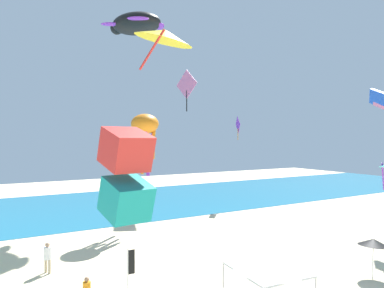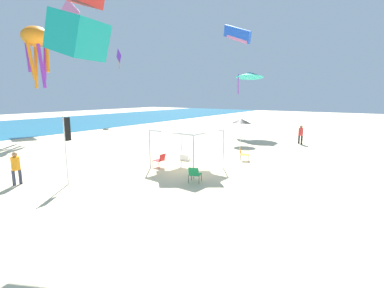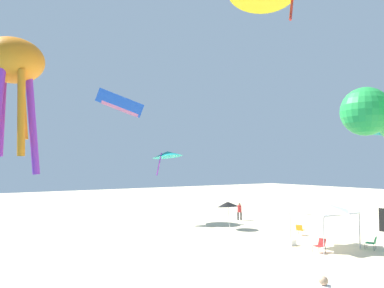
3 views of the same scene
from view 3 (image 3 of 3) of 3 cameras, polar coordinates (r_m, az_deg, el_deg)
ground at (r=28.37m, az=15.56°, el=-13.87°), size 120.00×120.00×0.10m
canopy_tent at (r=25.63m, az=19.49°, el=-9.17°), size 3.08×3.52×2.85m
beach_umbrella at (r=31.36m, az=5.49°, el=-9.14°), size 1.77×1.75×2.30m
folding_chair_facing_ocean at (r=29.59m, az=16.16°, el=-12.38°), size 0.70×0.76×0.82m
folding_chair_right_of_tent at (r=24.40m, az=19.00°, el=-14.31°), size 0.55×0.63×0.82m
folding_chair_left_of_tent at (r=26.37m, az=25.83°, el=-13.32°), size 0.76×0.69×0.82m
cooler_box at (r=26.02m, az=14.94°, el=-14.29°), size 0.49×0.67×0.40m
person_watching_sky at (r=36.59m, az=7.26°, el=-9.95°), size 0.39×0.40×1.63m
kite_parafoil_blue at (r=37.53m, az=-10.94°, el=6.13°), size 2.32×4.46×2.88m
kite_octopus_orange at (r=17.31m, az=-25.76°, el=10.43°), size 2.53×2.53×5.62m
kite_delta_teal at (r=35.27m, az=-3.77°, el=-1.56°), size 3.69×3.66×2.45m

